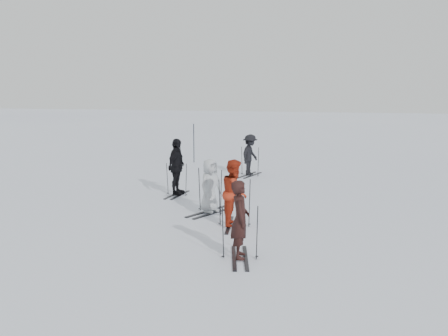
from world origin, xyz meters
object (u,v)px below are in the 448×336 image
skier_grey (210,187)px  skier_uphill_far (250,155)px  piste_marker (194,143)px  skier_uphill_left (177,168)px  skier_near_dark (240,221)px  skier_red (235,193)px

skier_grey → skier_uphill_far: (-0.13, 6.38, 0.06)m
skier_grey → piste_marker: 9.89m
skier_uphill_left → piste_marker: skier_uphill_left is taller
skier_near_dark → skier_uphill_far: size_ratio=1.00×
skier_red → skier_grey: 1.53m
skier_near_dark → skier_uphill_far: bearing=-4.0°
skier_near_dark → skier_uphill_left: (-3.45, 5.62, 0.11)m
skier_near_dark → skier_uphill_left: bearing=17.1°
skier_uphill_left → skier_uphill_far: skier_uphill_left is taller
skier_grey → skier_uphill_left: skier_uphill_left is taller
piste_marker → skier_uphill_left: bearing=-76.5°
skier_grey → piste_marker: piste_marker is taller
skier_red → skier_grey: bearing=31.9°
skier_red → skier_uphill_far: skier_red is taller
skier_red → skier_grey: size_ratio=1.12×
skier_near_dark → skier_grey: skier_near_dark is taller
skier_red → skier_uphill_far: bearing=-0.3°
skier_red → piste_marker: piste_marker is taller
skier_near_dark → skier_grey: (-1.70, 3.62, -0.06)m
skier_uphill_far → skier_grey: bearing=-164.9°
skier_grey → piste_marker: bearing=45.0°
skier_grey → skier_uphill_far: bearing=25.6°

